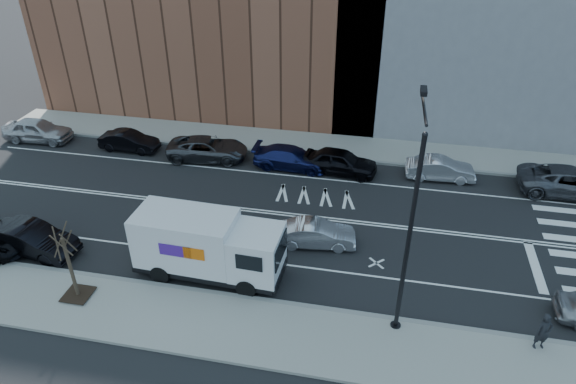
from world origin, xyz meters
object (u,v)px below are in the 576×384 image
at_px(far_parked_b, 129,141).
at_px(driving_sedan, 316,234).
at_px(fedex_van, 207,245).
at_px(far_parked_a, 38,130).
at_px(pedestrian, 543,332).

xyz_separation_m(far_parked_b, driving_sedan, (14.20, -8.01, -0.01)).
xyz_separation_m(fedex_van, far_parked_b, (-9.59, 11.23, -1.00)).
xyz_separation_m(fedex_van, far_parked_a, (-16.62, 11.31, -0.85)).
bearing_deg(far_parked_b, pedestrian, -116.94).
height_order(fedex_van, far_parked_a, fedex_van).
relative_size(far_parked_b, pedestrian, 2.41).
relative_size(far_parked_a, driving_sedan, 1.19).
relative_size(fedex_van, far_parked_b, 1.73).
bearing_deg(pedestrian, driving_sedan, 135.61).
relative_size(driving_sedan, pedestrian, 2.38).
distance_m(far_parked_a, driving_sedan, 22.71).
height_order(fedex_van, pedestrian, fedex_van).
height_order(fedex_van, driving_sedan, fedex_van).
bearing_deg(pedestrian, far_parked_a, 139.95).
height_order(far_parked_b, driving_sedan, far_parked_b).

